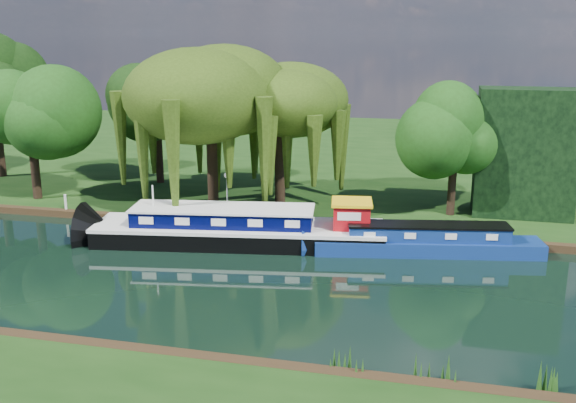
# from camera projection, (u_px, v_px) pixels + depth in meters

# --- Properties ---
(ground) EXTENTS (120.00, 120.00, 0.00)m
(ground) POSITION_uv_depth(u_px,v_px,m) (152.00, 273.00, 32.27)
(ground) COLOR black
(far_bank) EXTENTS (120.00, 52.00, 0.45)m
(far_bank) POSITION_uv_depth(u_px,v_px,m) (298.00, 151.00, 64.21)
(far_bank) COLOR black
(far_bank) RESTS_ON ground
(dutch_barge) EXTENTS (16.88, 6.14, 3.48)m
(dutch_barge) POSITION_uv_depth(u_px,v_px,m) (241.00, 229.00, 36.59)
(dutch_barge) COLOR black
(dutch_barge) RESTS_ON ground
(narrowboat) EXTENTS (12.47, 4.19, 1.79)m
(narrowboat) POSITION_uv_depth(u_px,v_px,m) (428.00, 242.00, 35.03)
(narrowboat) COLOR navy
(narrowboat) RESTS_ON ground
(white_cruiser) EXTENTS (2.19, 1.96, 1.04)m
(white_cruiser) POSITION_uv_depth(u_px,v_px,m) (425.00, 252.00, 35.37)
(white_cruiser) COLOR silver
(white_cruiser) RESTS_ON ground
(willow_left) EXTENTS (8.42, 8.42, 10.09)m
(willow_left) POSITION_uv_depth(u_px,v_px,m) (210.00, 96.00, 41.03)
(willow_left) COLOR black
(willow_left) RESTS_ON far_bank
(willow_right) EXTENTS (6.99, 6.99, 8.52)m
(willow_right) POSITION_uv_depth(u_px,v_px,m) (280.00, 112.00, 42.49)
(willow_right) COLOR black
(willow_right) RESTS_ON far_bank
(tree_far_left) EXTENTS (5.51, 5.51, 8.87)m
(tree_far_left) POSITION_uv_depth(u_px,v_px,m) (29.00, 112.00, 43.60)
(tree_far_left) COLOR black
(tree_far_left) RESTS_ON far_bank
(tree_far_mid) EXTENTS (5.06, 5.06, 8.28)m
(tree_far_mid) POSITION_uv_depth(u_px,v_px,m) (157.00, 109.00, 48.52)
(tree_far_mid) COLOR black
(tree_far_mid) RESTS_ON far_bank
(tree_far_right) EXTENTS (4.42, 4.42, 7.24)m
(tree_far_right) POSITION_uv_depth(u_px,v_px,m) (455.00, 137.00, 39.82)
(tree_far_right) COLOR black
(tree_far_right) RESTS_ON far_bank
(conifer_hedge) EXTENTS (6.00, 3.00, 8.00)m
(conifer_hedge) POSITION_uv_depth(u_px,v_px,m) (525.00, 153.00, 40.07)
(conifer_hedge) COLOR black
(conifer_hedge) RESTS_ON far_bank
(lamppost) EXTENTS (0.36, 0.36, 2.56)m
(lamppost) POSITION_uv_depth(u_px,v_px,m) (227.00, 181.00, 41.42)
(lamppost) COLOR silver
(lamppost) RESTS_ON far_bank
(mooring_posts) EXTENTS (19.16, 0.16, 1.00)m
(mooring_posts) POSITION_uv_depth(u_px,v_px,m) (201.00, 211.00, 40.04)
(mooring_posts) COLOR silver
(mooring_posts) RESTS_ON far_bank
(reeds_near) EXTENTS (33.70, 1.50, 1.10)m
(reeds_near) POSITION_uv_depth(u_px,v_px,m) (235.00, 347.00, 23.47)
(reeds_near) COLOR #1A4111
(reeds_near) RESTS_ON ground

